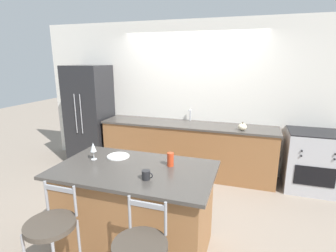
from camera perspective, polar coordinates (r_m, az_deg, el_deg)
The scene contains 13 objects.
ground_plane at distance 4.61m, azimuth 2.88°, elevation -11.79°, with size 18.00×18.00×0.00m, color gray.
wall_back at distance 4.86m, azimuth 5.24°, elevation 6.27°, with size 6.00×0.07×2.70m.
back_counter at distance 4.77m, azimuth 4.13°, elevation -4.83°, with size 3.07×0.68×0.93m.
sink_faucet at distance 4.80m, azimuth 4.84°, elevation 2.72°, with size 0.02×0.13×0.22m.
kitchen_island at distance 2.99m, azimuth -7.11°, elevation -17.23°, with size 1.66×0.97×0.93m.
refrigerator at distance 5.39m, azimuth -16.59°, elevation 2.29°, with size 0.75×0.72×1.92m.
oven_range at distance 4.73m, azimuth 28.75°, elevation -6.68°, with size 0.77×0.66×0.96m.
bar_stool_near at distance 2.59m, azimuth -23.89°, elevation -21.05°, with size 0.42×0.42×1.00m.
dinner_plate at distance 3.10m, azimuth -10.78°, elevation -6.45°, with size 0.26×0.26×0.02m.
wine_glass at distance 3.05m, azimuth -15.97°, elevation -4.52°, with size 0.07×0.07×0.20m.
coffee_mug at distance 2.51m, azimuth -4.76°, elevation -10.58°, with size 0.11×0.08×0.09m.
tumbler_cup at distance 2.78m, azimuth 0.53°, elevation -7.30°, with size 0.07×0.07×0.15m.
pumpkin_decoration at distance 4.33m, azimuth 15.89°, elevation -0.19°, with size 0.14×0.14×0.13m.
Camera 1 is at (1.06, -4.00, 2.04)m, focal length 28.00 mm.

